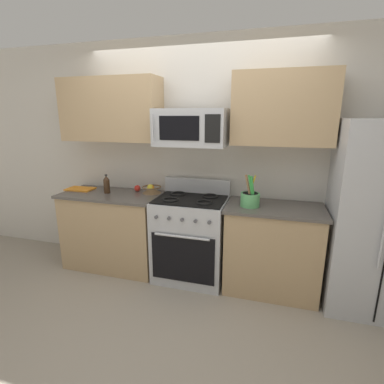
{
  "coord_description": "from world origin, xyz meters",
  "views": [
    {
      "loc": [
        0.84,
        -2.24,
        1.78
      ],
      "look_at": [
        0.05,
        0.51,
        1.03
      ],
      "focal_mm": 27.27,
      "sensor_mm": 36.0,
      "label": 1
    }
  ],
  "objects_px": {
    "fruit_basket": "(151,189)",
    "apple_loose": "(137,188)",
    "refrigerator": "(377,219)",
    "utensil_crock": "(250,199)",
    "range_oven": "(191,238)",
    "microwave": "(191,128)",
    "bottle_soy": "(107,185)",
    "cutting_board": "(80,189)"
  },
  "relations": [
    {
      "from": "refrigerator",
      "to": "microwave",
      "type": "height_order",
      "value": "microwave"
    },
    {
      "from": "range_oven",
      "to": "microwave",
      "type": "relative_size",
      "value": 1.5
    },
    {
      "from": "refrigerator",
      "to": "utensil_crock",
      "type": "xyz_separation_m",
      "value": [
        -1.14,
        -0.03,
        0.11
      ]
    },
    {
      "from": "refrigerator",
      "to": "bottle_soy",
      "type": "height_order",
      "value": "refrigerator"
    },
    {
      "from": "range_oven",
      "to": "refrigerator",
      "type": "height_order",
      "value": "refrigerator"
    },
    {
      "from": "bottle_soy",
      "to": "cutting_board",
      "type": "bearing_deg",
      "value": 172.57
    },
    {
      "from": "refrigerator",
      "to": "utensil_crock",
      "type": "bearing_deg",
      "value": -178.27
    },
    {
      "from": "microwave",
      "to": "utensil_crock",
      "type": "height_order",
      "value": "microwave"
    },
    {
      "from": "refrigerator",
      "to": "cutting_board",
      "type": "height_order",
      "value": "refrigerator"
    },
    {
      "from": "microwave",
      "to": "bottle_soy",
      "type": "height_order",
      "value": "microwave"
    },
    {
      "from": "fruit_basket",
      "to": "refrigerator",
      "type": "bearing_deg",
      "value": -4.23
    },
    {
      "from": "cutting_board",
      "to": "bottle_soy",
      "type": "relative_size",
      "value": 1.47
    },
    {
      "from": "range_oven",
      "to": "apple_loose",
      "type": "distance_m",
      "value": 0.87
    },
    {
      "from": "fruit_basket",
      "to": "utensil_crock",
      "type": "bearing_deg",
      "value": -10.04
    },
    {
      "from": "fruit_basket",
      "to": "bottle_soy",
      "type": "xyz_separation_m",
      "value": [
        -0.49,
        -0.15,
        0.05
      ]
    },
    {
      "from": "apple_loose",
      "to": "bottle_soy",
      "type": "xyz_separation_m",
      "value": [
        -0.3,
        -0.17,
        0.06
      ]
    },
    {
      "from": "range_oven",
      "to": "apple_loose",
      "type": "xyz_separation_m",
      "value": [
        -0.71,
        0.17,
        0.47
      ]
    },
    {
      "from": "apple_loose",
      "to": "cutting_board",
      "type": "relative_size",
      "value": 0.23
    },
    {
      "from": "refrigerator",
      "to": "fruit_basket",
      "type": "xyz_separation_m",
      "value": [
        -2.28,
        0.17,
        0.08
      ]
    },
    {
      "from": "fruit_basket",
      "to": "cutting_board",
      "type": "distance_m",
      "value": 0.91
    },
    {
      "from": "range_oven",
      "to": "bottle_soy",
      "type": "bearing_deg",
      "value": 179.9
    },
    {
      "from": "apple_loose",
      "to": "bottle_soy",
      "type": "height_order",
      "value": "bottle_soy"
    },
    {
      "from": "range_oven",
      "to": "fruit_basket",
      "type": "relative_size",
      "value": 4.89
    },
    {
      "from": "microwave",
      "to": "utensil_crock",
      "type": "xyz_separation_m",
      "value": [
        0.63,
        -0.08,
        -0.68
      ]
    },
    {
      "from": "bottle_soy",
      "to": "utensil_crock",
      "type": "bearing_deg",
      "value": -1.86
    },
    {
      "from": "range_oven",
      "to": "bottle_soy",
      "type": "height_order",
      "value": "bottle_soy"
    },
    {
      "from": "range_oven",
      "to": "microwave",
      "type": "xyz_separation_m",
      "value": [
        -0.0,
        0.03,
        1.19
      ]
    },
    {
      "from": "fruit_basket",
      "to": "cutting_board",
      "type": "xyz_separation_m",
      "value": [
        -0.9,
        -0.1,
        -0.04
      ]
    },
    {
      "from": "range_oven",
      "to": "utensil_crock",
      "type": "distance_m",
      "value": 0.81
    },
    {
      "from": "microwave",
      "to": "bottle_soy",
      "type": "bearing_deg",
      "value": -178.68
    },
    {
      "from": "range_oven",
      "to": "apple_loose",
      "type": "relative_size",
      "value": 14.58
    },
    {
      "from": "refrigerator",
      "to": "fruit_basket",
      "type": "distance_m",
      "value": 2.29
    },
    {
      "from": "range_oven",
      "to": "microwave",
      "type": "bearing_deg",
      "value": 90.06
    },
    {
      "from": "refrigerator",
      "to": "bottle_soy",
      "type": "distance_m",
      "value": 2.78
    },
    {
      "from": "utensil_crock",
      "to": "bottle_soy",
      "type": "relative_size",
      "value": 1.49
    },
    {
      "from": "range_oven",
      "to": "fruit_basket",
      "type": "bearing_deg",
      "value": 163.75
    },
    {
      "from": "refrigerator",
      "to": "utensil_crock",
      "type": "height_order",
      "value": "refrigerator"
    },
    {
      "from": "apple_loose",
      "to": "utensil_crock",
      "type": "bearing_deg",
      "value": -9.4
    },
    {
      "from": "fruit_basket",
      "to": "apple_loose",
      "type": "bearing_deg",
      "value": 174.52
    },
    {
      "from": "fruit_basket",
      "to": "bottle_soy",
      "type": "relative_size",
      "value": 1.02
    },
    {
      "from": "microwave",
      "to": "utensil_crock",
      "type": "bearing_deg",
      "value": -6.97
    },
    {
      "from": "microwave",
      "to": "apple_loose",
      "type": "relative_size",
      "value": 9.73
    }
  ]
}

